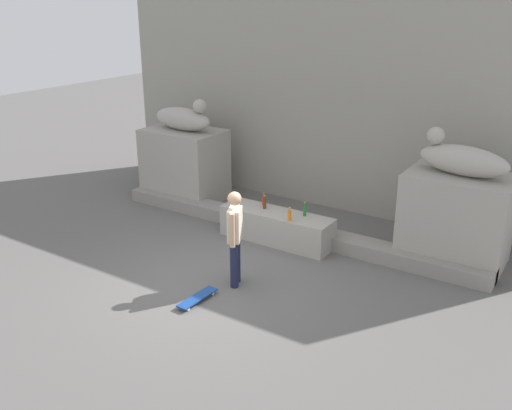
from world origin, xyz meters
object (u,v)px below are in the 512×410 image
at_px(bottle_brown, 265,203).
at_px(bottle_green, 305,210).
at_px(skateboard, 197,298).
at_px(statue_reclining_left, 184,118).
at_px(bottle_orange, 290,215).
at_px(statue_reclining_right, 461,159).
at_px(skater, 235,234).
at_px(bottle_red, 264,200).

relative_size(bottle_brown, bottle_green, 1.00).
height_order(skateboard, bottle_brown, bottle_brown).
bearing_deg(bottle_green, skateboard, -97.47).
relative_size(statue_reclining_left, skateboard, 2.02).
relative_size(statue_reclining_left, bottle_orange, 6.02).
bearing_deg(statue_reclining_left, bottle_brown, -15.45).
relative_size(statue_reclining_right, skater, 1.00).
bearing_deg(bottle_green, bottle_brown, -173.85).
height_order(skater, bottle_orange, skater).
bearing_deg(skater, bottle_green, -30.00).
bearing_deg(bottle_orange, bottle_red, 152.23).
relative_size(statue_reclining_left, statue_reclining_right, 0.98).
xyz_separation_m(bottle_green, bottle_orange, (-0.12, -0.38, -0.00)).
xyz_separation_m(bottle_green, bottle_red, (-0.99, 0.07, -0.01)).
bearing_deg(skater, bottle_red, -4.22).
xyz_separation_m(statue_reclining_right, bottle_orange, (-2.71, -1.25, -1.23)).
bearing_deg(statue_reclining_right, bottle_red, 20.67).
bearing_deg(bottle_red, skateboard, -78.33).
bearing_deg(bottle_brown, bottle_orange, -21.35).
bearing_deg(skateboard, bottle_green, -5.18).
xyz_separation_m(statue_reclining_left, bottle_orange, (3.57, -1.25, -1.23)).
distance_m(bottle_brown, bottle_orange, 0.80).
relative_size(skater, skateboard, 2.07).
bearing_deg(bottle_brown, statue_reclining_right, 15.58).
bearing_deg(bottle_red, statue_reclining_left, 163.71).
bearing_deg(statue_reclining_left, bottle_red, -13.04).
bearing_deg(skateboard, bottle_orange, -3.68).
bearing_deg(statue_reclining_right, statue_reclining_left, 8.21).
distance_m(skateboard, bottle_red, 3.08).
relative_size(skateboard, bottle_green, 2.89).
bearing_deg(bottle_brown, skater, -71.39).
xyz_separation_m(statue_reclining_left, bottle_green, (3.69, -0.86, -1.23)).
height_order(statue_reclining_right, skater, statue_reclining_right).
relative_size(statue_reclining_left, skater, 0.98).
bearing_deg(skater, statue_reclining_left, 25.55).
relative_size(statue_reclining_right, bottle_orange, 6.14).
relative_size(statue_reclining_right, bottle_green, 5.96).
bearing_deg(bottle_brown, bottle_red, 127.03).
height_order(bottle_brown, bottle_green, same).
xyz_separation_m(skateboard, bottle_red, (-0.61, 2.95, 0.65)).
distance_m(skater, bottle_orange, 1.69).
xyz_separation_m(skater, bottle_orange, (0.08, 1.68, -0.20)).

